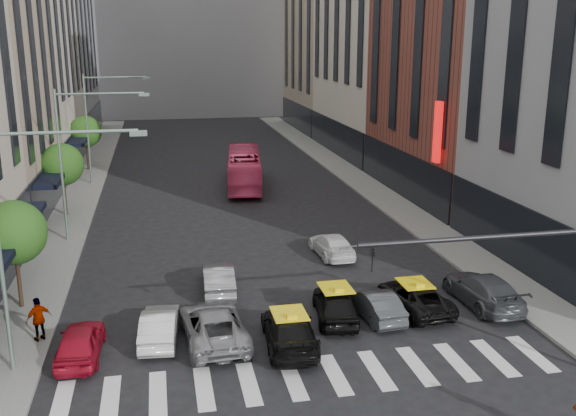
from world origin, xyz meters
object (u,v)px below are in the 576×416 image
car_red (80,342)px  bus (244,169)px  taxi_left (289,330)px  pedestrian_far (39,319)px  streetlamp_far (98,114)px  streetlamp_mid (76,145)px  streetlamp_near (25,218)px  taxi_center (335,304)px  car_white_front (160,326)px

car_red → bus: bearing=-107.6°
taxi_left → pedestrian_far: size_ratio=2.65×
streetlamp_far → car_red: bearing=-87.5°
streetlamp_mid → taxi_left: streetlamp_mid is taller
streetlamp_mid → streetlamp_near: bearing=-90.0°
streetlamp_mid → streetlamp_far: same height
taxi_center → pedestrian_far: (-12.30, 0.17, 0.34)m
streetlamp_mid → taxi_center: 19.02m
streetlamp_near → taxi_left: (9.44, 0.03, -5.20)m
car_white_front → pedestrian_far: (-4.73, 0.72, 0.40)m
streetlamp_far → car_red: streetlamp_far is taller
taxi_left → bus: bearing=-90.3°
streetlamp_mid → car_white_front: size_ratio=2.24×
streetlamp_near → streetlamp_far: (0.00, 32.00, 0.00)m
streetlamp_near → taxi_center: bearing=10.1°
streetlamp_far → taxi_left: bearing=-73.5°
car_red → taxi_left: bearing=177.8°
car_red → car_white_front: bearing=-160.9°
car_red → taxi_left: 8.10m
car_white_front → taxi_center: (7.57, 0.55, 0.06)m
streetlamp_far → car_white_front: streetlamp_far is taller
car_red → bus: size_ratio=0.36×
streetlamp_near → streetlamp_far: same height
bus → pedestrian_far: (-11.90, -26.24, -0.47)m
taxi_center → pedestrian_far: 12.31m
streetlamp_mid → bus: bearing=47.4°
taxi_left → streetlamp_mid: bearing=-55.5°
car_white_front → bus: 27.91m
car_white_front → taxi_center: size_ratio=0.94×
streetlamp_near → bus: bearing=68.0°
bus → car_red: bearing=77.2°
streetlamp_far → car_red: (1.37, -31.31, -5.23)m
streetlamp_far → taxi_center: 32.58m
streetlamp_near → bus: streetlamp_near is taller
car_red → streetlamp_far: bearing=-85.1°
streetlamp_far → taxi_left: streetlamp_far is taller
streetlamp_far → taxi_left: size_ratio=1.86×
streetlamp_near → pedestrian_far: bearing=98.8°
car_white_front → car_red: bearing=21.8°
car_red → taxi_center: bearing=-169.7°
car_red → taxi_center: (10.58, 1.45, 0.05)m
pedestrian_far → taxi_left: bearing=133.7°
streetlamp_far → taxi_left: (9.44, -31.97, -5.20)m
streetlamp_near → streetlamp_mid: bearing=90.0°
taxi_center → car_white_front: bearing=12.1°
streetlamp_near → car_white_front: size_ratio=2.24×
pedestrian_far → car_white_front: bearing=138.1°
streetlamp_far → taxi_center: streetlamp_far is taller
streetlamp_near → taxi_left: 10.78m
streetlamp_far → bus: (11.54, -3.45, -4.38)m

